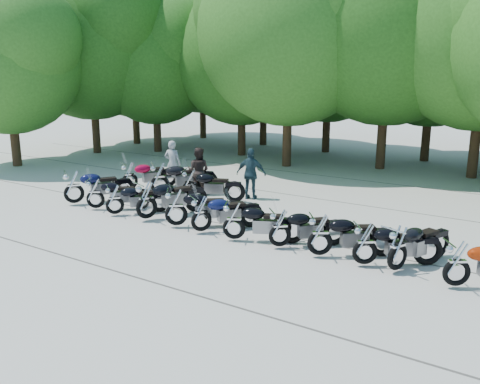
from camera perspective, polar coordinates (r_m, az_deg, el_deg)
The scene contains 30 objects.
ground at distance 14.22m, azimuth -3.31°, elevation -5.50°, with size 90.00×90.00×0.00m, color #9E9B8F.
tree_0 at distance 33.39m, azimuth -11.93°, elevation 14.66°, with size 7.50×7.50×9.21m.
tree_1 at distance 29.80m, azimuth -9.56°, elevation 14.18°, with size 6.97×6.97×8.55m.
tree_2 at distance 28.15m, azimuth 0.19°, elevation 14.91°, with size 7.31×7.31×8.97m.
tree_3 at distance 24.96m, azimuth 5.56°, elevation 17.35°, with size 8.70×8.70×10.67m.
tree_4 at distance 25.12m, azimuth 16.40°, elevation 17.58°, with size 9.13×9.13×11.20m.
tree_9 at distance 35.65m, azimuth -4.31°, elevation 14.92°, with size 7.59×7.59×9.32m.
tree_10 at distance 32.22m, azimuth 2.71°, elevation 15.34°, with size 7.78×7.78×9.55m.
tree_11 at distance 29.68m, azimuth 9.99°, elevation 15.00°, with size 7.56×7.56×9.28m.
tree_12 at distance 28.00m, azimuth 20.92°, elevation 14.91°, with size 7.88×7.88×9.67m.
tree_16 at distance 27.22m, azimuth -24.72°, elevation 13.24°, with size 6.97×6.97×8.55m.
tree_17 at distance 30.15m, azimuth -16.47°, elevation 15.68°, with size 8.31×8.31×10.20m.
motorcycle_0 at distance 18.69m, azimuth -18.19°, elevation 0.65°, with size 0.74×2.43×1.37m, color #0B0F34, non-canonical shape.
motorcycle_1 at distance 17.83m, azimuth -15.96°, elevation -0.05°, with size 0.65×2.15×1.21m, color black, non-canonical shape.
motorcycle_2 at distance 16.95m, azimuth -13.91°, elevation -0.72°, with size 0.62×2.04×1.16m, color black, non-canonical shape.
motorcycle_3 at distance 16.16m, azimuth -10.47°, elevation -0.77°, with size 0.76×2.50×1.41m, color black, non-canonical shape.
motorcycle_4 at distance 15.32m, azimuth -7.20°, elevation -1.59°, with size 0.72×2.35×1.33m, color black, non-canonical shape.
motorcycle_5 at distance 14.72m, azimuth -4.37°, elevation -2.32°, with size 0.67×2.20×1.24m, color #0D133C, non-canonical shape.
motorcycle_6 at distance 14.00m, azimuth -0.68°, elevation -3.12°, with size 0.67×2.20×1.25m, color black, non-canonical shape.
motorcycle_7 at distance 13.47m, azimuth 4.52°, elevation -3.92°, with size 0.65×2.13×1.21m, color black, non-canonical shape.
motorcycle_8 at distance 12.95m, azimuth 9.00°, elevation -4.62°, with size 0.69×2.26×1.28m, color black, non-canonical shape.
motorcycle_9 at distance 12.58m, azimuth 13.90°, elevation -5.53°, with size 0.66×2.16×1.22m, color black, non-canonical shape.
motorcycle_10 at distance 12.42m, azimuth 17.31°, elevation -5.88°, with size 0.68×2.25×1.27m, color black, non-canonical shape.
motorcycle_11 at distance 11.99m, azimuth 23.23°, elevation -7.25°, with size 0.65×2.15×1.21m, color #8F2205, non-canonical shape.
motorcycle_12 at distance 20.30m, azimuth -12.30°, elevation 1.88°, with size 0.69×2.27×1.29m, color #A0052A, non-canonical shape.
motorcycle_13 at distance 19.29m, azimuth -8.99°, elevation 1.65°, with size 0.77×2.53×1.43m, color black, non-canonical shape.
motorcycle_14 at distance 18.52m, azimuth -5.58°, elevation 1.03°, with size 0.69×2.28×1.29m, color black, non-canonical shape.
rider_0 at distance 20.84m, azimuth -7.58°, elevation 3.20°, with size 0.68×0.45×1.88m, color #9D9DA0.
rider_1 at distance 19.37m, azimuth -4.69°, elevation 2.38°, with size 0.88×0.68×1.80m, color black.
rider_2 at distance 18.54m, azimuth 1.26°, elevation 2.05°, with size 1.11×0.46×1.89m, color #1E373F.
Camera 1 is at (8.00, -10.81, 4.63)m, focal length 38.00 mm.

